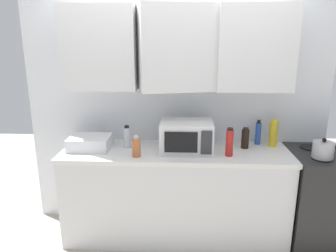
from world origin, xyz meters
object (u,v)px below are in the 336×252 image
bottle_red_sauce (229,142)px  bottle_spice_jar (136,147)px  bottle_soy_dark (245,138)px  bottle_blue_cleaner (258,133)px  dish_rack (90,143)px  stove_range (328,198)px  bottle_clear_tall (127,137)px  bottle_yellow_mustard (273,133)px  kettle (323,150)px  microwave (186,136)px

bottle_red_sauce → bottle_spice_jar: 0.82m
bottle_soy_dark → bottle_blue_cleaner: bearing=39.6°
dish_rack → bottle_blue_cleaner: bearing=7.6°
stove_range → bottle_clear_tall: (-1.92, 0.08, 0.55)m
bottle_red_sauce → bottle_spice_jar: bearing=-175.9°
bottle_spice_jar → dish_rack: bearing=158.9°
bottle_yellow_mustard → bottle_spice_jar: 1.33m
stove_range → bottle_blue_cleaner: (-0.64, 0.23, 0.56)m
kettle → bottle_blue_cleaner: (-0.47, 0.37, 0.03)m
bottle_soy_dark → bottle_yellow_mustard: (0.28, 0.07, 0.03)m
microwave → dish_rack: (-0.91, 0.00, -0.08)m
kettle → bottle_spice_jar: 1.62m
bottle_soy_dark → bottle_spice_jar: bearing=-164.6°
bottle_red_sauce → bottle_clear_tall: bottle_red_sauce is taller
dish_rack → bottle_soy_dark: bearing=3.6°
bottle_red_sauce → kettle: bearing=-2.7°
bottle_soy_dark → bottle_red_sauce: bearing=-129.7°
stove_range → bottle_clear_tall: size_ratio=4.20×
dish_rack → bottle_spice_jar: (0.47, -0.18, 0.03)m
bottle_red_sauce → bottle_yellow_mustard: 0.54m
bottle_red_sauce → bottle_yellow_mustard: (0.46, 0.29, 0.00)m
stove_range → microwave: size_ratio=1.90×
microwave → bottle_spice_jar: 0.48m
kettle → bottle_clear_tall: (-1.75, 0.22, 0.02)m
bottle_red_sauce → bottle_yellow_mustard: bearing=32.0°
bottle_red_sauce → dish_rack: bearing=174.6°
stove_range → microwave: microwave is taller
bottle_soy_dark → bottle_yellow_mustard: size_ratio=0.76×
stove_range → bottle_soy_dark: bearing=171.8°
kettle → bottle_spice_jar: (-1.62, -0.02, 0.00)m
microwave → bottle_blue_cleaner: bearing=17.2°
bottle_spice_jar → stove_range: bearing=5.1°
kettle → microwave: microwave is taller
stove_range → bottle_soy_dark: 0.97m
bottle_blue_cleaner → bottle_spice_jar: (-1.15, -0.40, -0.03)m
stove_range → bottle_yellow_mustard: size_ratio=3.43×
dish_rack → kettle: bearing=-4.4°
bottle_spice_jar → microwave: bearing=21.9°
bottle_soy_dark → bottle_spice_jar: (-1.00, -0.27, -0.01)m
bottle_red_sauce → bottle_blue_cleaner: (0.33, 0.34, -0.01)m
bottle_soy_dark → bottle_clear_tall: bottle_clear_tall is taller
bottle_red_sauce → bottle_clear_tall: 0.96m
microwave → dish_rack: bearing=179.8°
microwave → bottle_soy_dark: microwave is taller
bottle_yellow_mustard → kettle: bearing=-43.5°
bottle_clear_tall → bottle_spice_jar: (0.12, -0.24, -0.02)m
bottle_yellow_mustard → bottle_clear_tall: (-1.40, -0.11, -0.02)m
bottle_yellow_mustard → bottle_soy_dark: bearing=-165.8°
microwave → bottle_soy_dark: 0.57m
bottle_blue_cleaner → bottle_clear_tall: 1.28m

